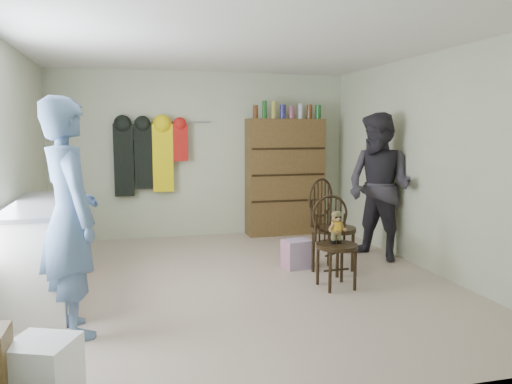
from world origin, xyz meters
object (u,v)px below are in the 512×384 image
object	(u,v)px
counter	(42,250)
chair_far	(329,222)
dresser	(285,176)
chair_front	(335,236)

from	to	relation	value
counter	chair_far	distance (m)	3.07
chair_far	dresser	size ratio (longest dim) A/B	0.52
chair_front	dresser	xyz separation A→B (m)	(0.30, 2.68, 0.38)
chair_front	dresser	world-z (taller)	dresser
counter	dresser	bearing A→B (deg)	35.68
chair_front	chair_far	world-z (taller)	chair_far
counter	chair_front	distance (m)	2.92
chair_front	dresser	distance (m)	2.73
chair_front	chair_far	size ratio (longest dim) A/B	0.88
counter	chair_far	size ratio (longest dim) A/B	1.72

